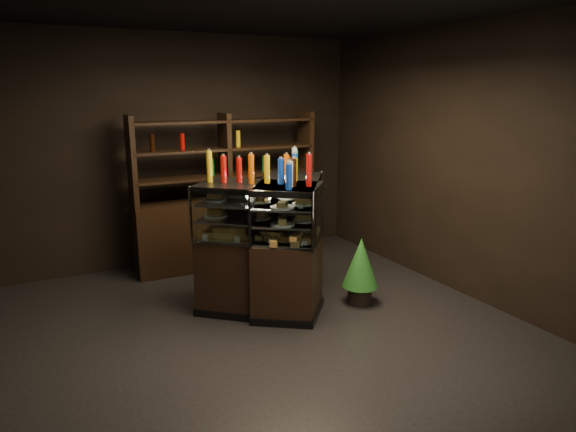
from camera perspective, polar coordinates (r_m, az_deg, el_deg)
The scene contains 7 objects.
ground at distance 5.11m, azimuth -3.24°, elevation -12.81°, with size 5.00×5.00×0.00m, color black.
room_shell at distance 4.57m, azimuth -3.58°, elevation 9.45°, with size 5.02×5.02×3.01m.
display_case at distance 5.49m, azimuth -1.50°, elevation -5.55°, with size 1.67×1.40×1.38m.
food_display at distance 5.33m, azimuth -1.51°, elevation 0.02°, with size 1.28×1.04×0.43m.
bottles_top at distance 5.24m, azimuth -1.59°, elevation 5.32°, with size 1.11×0.91×0.30m.
potted_conifer at distance 5.63m, azimuth 8.09°, elevation -5.02°, with size 0.39×0.39×0.84m.
back_shelving at distance 6.85m, azimuth -6.79°, elevation -0.43°, with size 2.42×0.47×2.00m.
Camera 1 is at (-1.86, -4.16, 2.30)m, focal length 32.00 mm.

